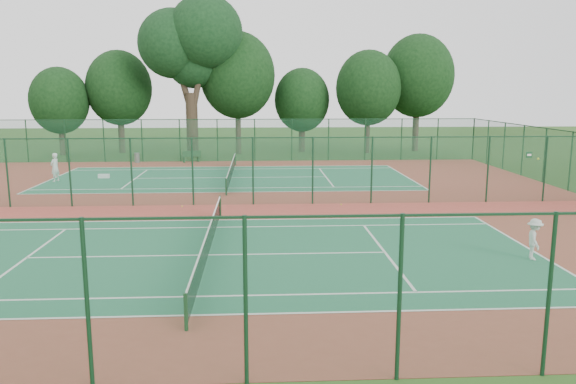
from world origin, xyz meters
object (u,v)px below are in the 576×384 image
(player_far, at_px, (55,167))
(kit_bag, at_px, (104,176))
(bench, at_px, (191,156))
(trash_bin, at_px, (137,158))
(player_near, at_px, (534,239))
(big_tree, at_px, (191,43))

(player_far, bearing_deg, kit_bag, 136.85)
(player_far, bearing_deg, bench, 163.13)
(bench, height_order, kit_bag, bench)
(kit_bag, bearing_deg, player_far, -154.81)
(trash_bin, bearing_deg, player_near, -54.82)
(player_far, bearing_deg, player_near, 73.27)
(big_tree, bearing_deg, player_far, -118.42)
(player_near, xyz_separation_m, player_far, (-22.67, 18.15, 0.19))
(player_far, distance_m, big_tree, 17.91)
(bench, xyz_separation_m, big_tree, (-0.22, 4.22, 9.33))
(trash_bin, distance_m, bench, 4.37)
(trash_bin, bearing_deg, player_far, -109.03)
(player_near, bearing_deg, player_far, 65.26)
(trash_bin, bearing_deg, kit_bag, -93.65)
(player_far, distance_m, bench, 12.15)
(player_near, xyz_separation_m, trash_bin, (-19.42, 27.55, -0.34))
(bench, height_order, big_tree, big_tree)
(bench, xyz_separation_m, kit_bag, (-4.89, -8.20, -0.35))
(player_far, relative_size, big_tree, 0.13)
(player_far, bearing_deg, big_tree, 173.55)
(player_far, bearing_deg, trash_bin, -177.06)
(player_near, bearing_deg, kit_bag, 59.72)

